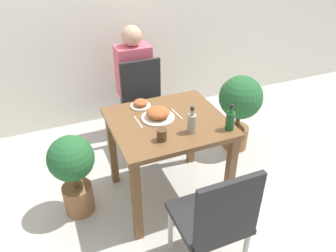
# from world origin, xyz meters

# --- Properties ---
(ground_plane) EXTENTS (16.00, 16.00, 0.00)m
(ground_plane) POSITION_xyz_m (0.00, 0.00, 0.00)
(ground_plane) COLOR #B7B2A8
(wall_back) EXTENTS (8.00, 0.05, 2.60)m
(wall_back) POSITION_xyz_m (0.00, 1.49, 1.30)
(wall_back) COLOR silver
(wall_back) RESTS_ON ground_plane
(dining_table) EXTENTS (0.85, 0.77, 0.74)m
(dining_table) POSITION_xyz_m (0.00, 0.00, 0.61)
(dining_table) COLOR brown
(dining_table) RESTS_ON ground_plane
(chair_near) EXTENTS (0.42, 0.42, 0.90)m
(chair_near) POSITION_xyz_m (-0.02, -0.79, 0.51)
(chair_near) COLOR black
(chair_near) RESTS_ON ground_plane
(chair_far) EXTENTS (0.42, 0.42, 0.90)m
(chair_far) POSITION_xyz_m (0.07, 0.74, 0.51)
(chair_far) COLOR black
(chair_far) RESTS_ON ground_plane
(food_plate) EXTENTS (0.25, 0.25, 0.09)m
(food_plate) POSITION_xyz_m (-0.06, 0.06, 0.78)
(food_plate) COLOR beige
(food_plate) RESTS_ON dining_table
(side_plate) EXTENTS (0.16, 0.16, 0.06)m
(side_plate) POSITION_xyz_m (-0.12, 0.28, 0.77)
(side_plate) COLOR beige
(side_plate) RESTS_ON dining_table
(drink_cup) EXTENTS (0.07, 0.07, 0.08)m
(drink_cup) POSITION_xyz_m (-0.14, -0.22, 0.78)
(drink_cup) COLOR #4C331E
(drink_cup) RESTS_ON dining_table
(sauce_bottle) EXTENTS (0.06, 0.06, 0.21)m
(sauce_bottle) POSITION_xyz_m (0.09, -0.21, 0.82)
(sauce_bottle) COLOR gray
(sauce_bottle) RESTS_ON dining_table
(condiment_bottle) EXTENTS (0.06, 0.06, 0.21)m
(condiment_bottle) POSITION_xyz_m (0.36, -0.28, 0.82)
(condiment_bottle) COLOR #194C23
(condiment_bottle) RESTS_ON dining_table
(fork_utensil) EXTENTS (0.01, 0.18, 0.00)m
(fork_utensil) POSITION_xyz_m (-0.21, 0.06, 0.74)
(fork_utensil) COLOR silver
(fork_utensil) RESTS_ON dining_table
(spoon_utensil) EXTENTS (0.02, 0.18, 0.00)m
(spoon_utensil) POSITION_xyz_m (0.10, 0.06, 0.74)
(spoon_utensil) COLOR silver
(spoon_utensil) RESTS_ON dining_table
(potted_plant_left) EXTENTS (0.35, 0.35, 0.70)m
(potted_plant_left) POSITION_xyz_m (-0.73, 0.10, 0.43)
(potted_plant_left) COLOR brown
(potted_plant_left) RESTS_ON ground_plane
(potted_plant_right) EXTENTS (0.42, 0.42, 0.78)m
(potted_plant_right) POSITION_xyz_m (0.91, 0.38, 0.50)
(potted_plant_right) COLOR brown
(potted_plant_right) RESTS_ON ground_plane
(person_figure) EXTENTS (0.34, 0.22, 1.17)m
(person_figure) POSITION_xyz_m (0.07, 1.07, 0.58)
(person_figure) COLOR #2D3347
(person_figure) RESTS_ON ground_plane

